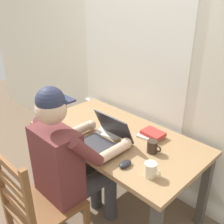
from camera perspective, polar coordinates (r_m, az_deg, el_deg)
ground_plane at (r=2.51m, az=0.90°, el=-18.96°), size 8.00×8.00×0.00m
back_wall at (r=2.18m, az=9.54°, el=13.04°), size 6.00×0.08×2.60m
desk at (r=2.12m, az=1.01°, el=-7.20°), size 1.37×0.74×0.70m
seated_person at (r=1.84m, az=-9.00°, el=-10.32°), size 0.50×0.60×1.25m
wooden_chair at (r=1.88m, az=-15.75°, el=-19.14°), size 0.42×0.42×0.95m
laptop at (r=1.93m, az=-1.66°, el=-5.81°), size 0.33×0.32×0.22m
computer_mouse at (r=1.74m, az=2.90°, el=-11.21°), size 0.06×0.10×0.03m
coffee_mug_white at (r=1.66m, az=8.42°, el=-12.31°), size 0.12×0.08×0.09m
coffee_mug_dark at (r=1.87m, az=8.82°, el=-7.46°), size 0.11×0.07×0.09m
book_stack_main at (r=2.06m, az=8.64°, el=-4.82°), size 0.20×0.16×0.05m
paper_pile_near_laptop at (r=2.12m, az=-0.25°, el=-4.28°), size 0.24×0.21×0.01m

